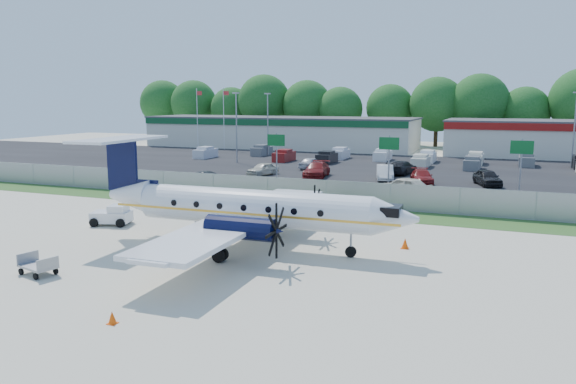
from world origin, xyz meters
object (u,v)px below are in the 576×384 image
at_px(aircraft, 247,207).
at_px(pushback_tug, 113,215).
at_px(baggage_cart_near, 215,228).
at_px(baggage_cart_far, 38,266).

distance_m(aircraft, pushback_tug, 11.00).
bearing_deg(aircraft, baggage_cart_near, 152.10).
bearing_deg(pushback_tug, baggage_cart_near, -2.13).
distance_m(aircraft, baggage_cart_far, 10.93).
bearing_deg(pushback_tug, aircraft, -9.74).
distance_m(pushback_tug, baggage_cart_near, 7.80).
relative_size(aircraft, baggage_cart_far, 9.40).
relative_size(pushback_tug, baggage_cart_near, 1.16).
bearing_deg(aircraft, pushback_tug, 170.26).
distance_m(pushback_tug, baggage_cart_far, 10.71).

